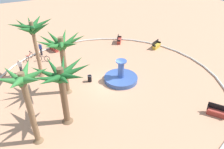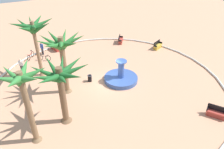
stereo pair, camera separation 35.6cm
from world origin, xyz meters
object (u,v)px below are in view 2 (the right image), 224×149
(fountain, at_px, (121,78))
(bench_east, at_px, (55,48))
(palm_tree_near_fountain, at_px, (23,89))
(trash_bin, at_px, (90,78))
(bicycle_red_frame, at_px, (44,58))
(bench_west, at_px, (158,46))
(person_cyclist_photo, at_px, (42,48))
(bench_north, at_px, (216,113))
(palm_tree_far_side, at_px, (61,48))
(bicycle_by_lamppost, at_px, (31,56))
(palm_tree_mid_plaza, at_px, (60,79))
(person_cyclist_helmet, at_px, (21,65))
(palm_tree_by_curb, at_px, (33,30))
(bench_southeast, at_px, (120,40))

(fountain, relative_size, bench_east, 2.07)
(palm_tree_near_fountain, distance_m, trash_bin, 9.38)
(bicycle_red_frame, bearing_deg, bench_east, -131.16)
(bench_west, height_order, person_cyclist_photo, person_cyclist_photo)
(bicycle_red_frame, bearing_deg, bench_north, 122.74)
(palm_tree_far_side, height_order, bicycle_by_lamppost, palm_tree_far_side)
(palm_tree_mid_plaza, xyz_separation_m, bench_east, (-2.60, -13.38, -3.68))
(bicycle_red_frame, relative_size, person_cyclist_helmet, 0.86)
(person_cyclist_helmet, bearing_deg, trash_bin, 139.76)
(bench_east, relative_size, bicycle_red_frame, 1.16)
(fountain, bearing_deg, bench_north, 117.95)
(bench_west, relative_size, person_cyclist_photo, 1.00)
(fountain, bearing_deg, palm_tree_by_curb, -34.90)
(bench_west, bearing_deg, palm_tree_mid_plaza, 27.14)
(bench_west, bearing_deg, person_cyclist_photo, -20.25)
(bench_southeast, xyz_separation_m, person_cyclist_helmet, (13.49, 2.09, 0.59))
(trash_bin, bearing_deg, bench_east, -81.88)
(palm_tree_by_curb, xyz_separation_m, palm_tree_far_side, (-1.50, 4.17, -0.48))
(bench_east, bearing_deg, bench_north, 114.78)
(person_cyclist_helmet, bearing_deg, bench_west, 173.89)
(palm_tree_far_side, distance_m, bench_west, 14.84)
(bench_west, relative_size, bench_north, 1.04)
(palm_tree_near_fountain, bearing_deg, person_cyclist_helmet, -92.43)
(bench_east, distance_m, person_cyclist_helmet, 6.10)
(palm_tree_by_curb, relative_size, bicycle_by_lamppost, 4.33)
(fountain, relative_size, person_cyclist_photo, 2.09)
(fountain, xyz_separation_m, bicycle_by_lamppost, (7.46, -9.31, 0.06))
(bench_east, height_order, person_cyclist_helmet, person_cyclist_helmet)
(fountain, height_order, person_cyclist_helmet, fountain)
(palm_tree_by_curb, bearing_deg, palm_tree_near_fountain, 75.81)
(palm_tree_near_fountain, xyz_separation_m, bicycle_by_lamppost, (-1.82, -13.35, -4.25))
(bicycle_red_frame, bearing_deg, palm_tree_near_fountain, 75.32)
(palm_tree_mid_plaza, distance_m, trash_bin, 6.94)
(bench_west, distance_m, person_cyclist_photo, 15.04)
(bicycle_by_lamppost, bearing_deg, person_cyclist_helmet, 64.72)
(bench_north, bearing_deg, palm_tree_mid_plaza, -24.89)
(fountain, bearing_deg, palm_tree_mid_plaza, 24.57)
(palm_tree_near_fountain, height_order, palm_tree_mid_plaza, palm_tree_near_fountain)
(bench_east, distance_m, bicycle_by_lamppost, 3.43)
(bench_north, distance_m, bicycle_red_frame, 19.43)
(palm_tree_by_curb, relative_size, bicycle_red_frame, 4.33)
(palm_tree_near_fountain, relative_size, bench_southeast, 3.86)
(palm_tree_far_side, distance_m, bicycle_by_lamppost, 9.74)
(bench_southeast, bearing_deg, palm_tree_near_fountain, 41.94)
(palm_tree_near_fountain, bearing_deg, palm_tree_by_curb, -104.19)
(palm_tree_far_side, height_order, bench_west, palm_tree_far_side)
(palm_tree_by_curb, xyz_separation_m, bench_north, (-11.42, 13.18, -4.70))
(palm_tree_by_curb, xyz_separation_m, person_cyclist_photo, (-1.11, -4.87, -4.12))
(bench_east, bearing_deg, trash_bin, 98.12)
(palm_tree_near_fountain, relative_size, bicycle_by_lamppost, 4.25)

